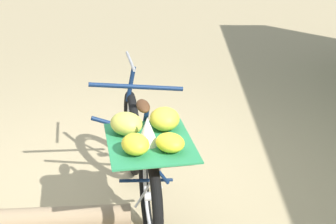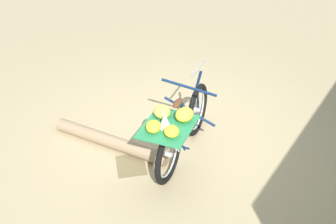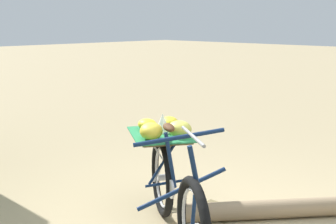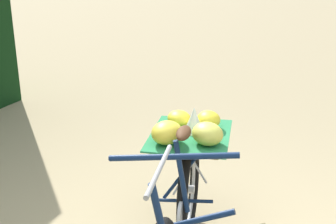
# 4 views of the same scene
# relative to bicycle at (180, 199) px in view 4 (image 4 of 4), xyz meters

# --- Properties ---
(bicycle) EXTENTS (1.66, 1.22, 1.03)m
(bicycle) POSITION_rel_bicycle_xyz_m (0.00, 0.00, 0.00)
(bicycle) COLOR black
(bicycle) RESTS_ON ground_plane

